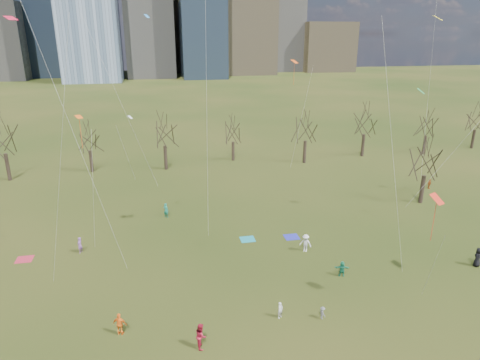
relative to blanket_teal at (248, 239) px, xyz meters
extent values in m
plane|color=black|center=(-0.85, -11.97, -0.01)|extent=(500.00, 500.00, 0.00)
cube|color=#726347|center=(44.15, 203.03, 35.98)|extent=(28.00, 28.00, 72.00)
cube|color=#384C66|center=(-60.85, 208.03, 32.48)|extent=(25.00, 25.00, 65.00)
cube|color=slate|center=(69.15, 218.03, 28.98)|extent=(22.00, 22.00, 58.00)
cube|color=#726347|center=(4.15, 228.03, 23.98)|extent=(30.00, 30.00, 48.00)
cube|color=#726347|center=(94.15, 213.03, 13.98)|extent=(30.00, 28.00, 28.00)
cylinder|color=black|center=(-31.85, 27.03, 2.12)|extent=(0.55, 0.55, 4.28)
cylinder|color=black|center=(-19.85, 29.03, 1.79)|extent=(0.52, 0.52, 3.60)
cylinder|color=black|center=(-7.85, 28.03, 2.01)|extent=(0.54, 0.54, 4.05)
cylinder|color=black|center=(4.15, 31.03, 1.67)|extent=(0.51, 0.51, 3.38)
cylinder|color=black|center=(16.15, 27.03, 1.97)|extent=(0.54, 0.54, 3.96)
cylinder|color=black|center=(28.15, 29.03, 2.05)|extent=(0.54, 0.54, 4.14)
cylinder|color=black|center=(40.15, 28.03, 1.74)|extent=(0.52, 0.52, 3.51)
cylinder|color=black|center=(52.15, 30.03, 1.85)|extent=(0.53, 0.53, 3.74)
cylinder|color=black|center=(25.15, 6.03, 1.90)|extent=(0.53, 0.53, 3.83)
cube|color=teal|center=(0.00, 0.00, 0.00)|extent=(1.60, 1.50, 0.03)
cube|color=#2227A2|center=(4.95, -0.43, 0.00)|extent=(1.60, 1.50, 0.03)
cube|color=#B12338|center=(-23.01, 0.11, 0.00)|extent=(1.60, 1.50, 0.03)
imported|color=silver|center=(-0.39, -13.94, 0.68)|extent=(0.61, 0.57, 1.39)
imported|color=#B31932|center=(-6.96, -16.08, 0.97)|extent=(0.77, 0.98, 1.98)
imported|color=slate|center=(2.86, -14.74, 0.53)|extent=(0.55, 0.77, 1.08)
imported|color=orange|center=(-12.79, -13.50, 0.90)|extent=(1.17, 0.79, 1.84)
imported|color=#1B7C56|center=(7.04, -9.10, 0.75)|extent=(1.48, 0.80, 1.53)
imported|color=black|center=(20.74, -10.03, 0.96)|extent=(1.13, 1.00, 1.95)
imported|color=#8D54A8|center=(-17.66, 0.51, 0.85)|extent=(0.64, 0.74, 1.73)
imported|color=silver|center=(5.31, -3.86, 0.94)|extent=(1.42, 1.28, 1.91)
imported|color=#9D3E16|center=(29.62, 10.72, 0.72)|extent=(0.93, 0.69, 1.47)
imported|color=#1B7C65|center=(-8.58, 7.95, 0.90)|extent=(0.80, 0.75, 1.83)
plane|color=#EA5B13|center=(-15.91, -1.21, 14.45)|extent=(1.05, 1.03, 0.24)
cylinder|color=silver|center=(-15.04, -4.04, 7.92)|extent=(1.76, 5.69, 13.07)
cylinder|color=#EA5B13|center=(-15.91, -1.21, 12.87)|extent=(0.04, 0.04, 2.70)
plane|color=yellow|center=(11.63, -11.62, 22.62)|extent=(0.98, 0.97, 0.35)
cylinder|color=silver|center=(8.51, -13.20, 12.00)|extent=(6.27, 3.17, 21.24)
plane|color=red|center=(11.28, -15.09, 9.73)|extent=(1.39, 1.29, 0.65)
cylinder|color=silver|center=(9.58, -17.91, 5.56)|extent=(3.40, 5.65, 8.36)
cylinder|color=red|center=(11.28, -15.09, 7.82)|extent=(0.04, 0.04, 3.15)
cylinder|color=silver|center=(-14.94, -8.87, 13.69)|extent=(4.85, 5.41, 24.61)
cylinder|color=silver|center=(-4.66, -4.33, 18.27)|extent=(0.41, 6.61, 33.77)
plane|color=green|center=(20.14, 1.82, 15.47)|extent=(1.27, 1.29, 0.59)
cylinder|color=silver|center=(23.37, -0.49, 8.43)|extent=(6.48, 4.64, 14.10)
plane|color=#2E81C7|center=(-9.35, 15.66, 23.59)|extent=(0.93, 0.92, 0.43)
cylinder|color=silver|center=(-12.69, 11.88, 12.49)|extent=(6.70, 7.59, 22.21)
plane|color=#E65413|center=(11.39, 20.31, 17.68)|extent=(1.47, 1.44, 0.48)
cylinder|color=silver|center=(11.37, 16.37, 9.53)|extent=(0.07, 7.91, 16.30)
cylinder|color=#E65413|center=(11.39, 20.31, 15.85)|extent=(0.04, 0.04, 3.00)
plane|color=red|center=(-18.66, -7.10, 22.58)|extent=(1.33, 1.32, 0.30)
cylinder|color=silver|center=(-15.93, -11.91, 11.98)|extent=(5.48, 9.65, 21.20)
cylinder|color=silver|center=(24.99, 7.57, 17.33)|extent=(6.25, 6.29, 31.89)
plane|color=white|center=(-12.54, 19.30, 10.55)|extent=(0.82, 0.85, 0.41)
cylinder|color=silver|center=(-13.37, 16.89, 5.97)|extent=(1.68, 4.84, 9.18)
camera|label=1|loc=(-9.25, -41.56, 21.54)|focal=32.00mm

